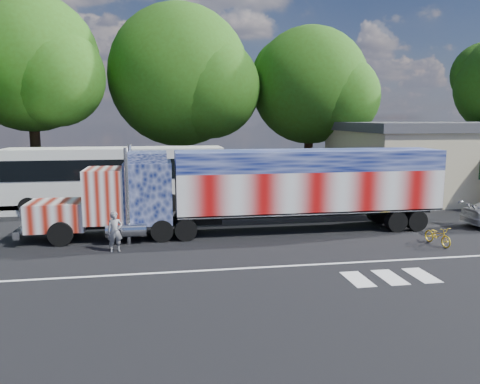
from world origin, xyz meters
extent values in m
plane|color=black|center=(0.00, 0.00, 0.00)|extent=(100.00, 100.00, 0.00)
cube|color=silver|center=(0.00, -3.00, 0.01)|extent=(30.00, 0.15, 0.01)
cube|color=silver|center=(2.80, -4.80, 0.01)|extent=(0.70, 1.60, 0.01)
cube|color=silver|center=(4.00, -4.80, 0.01)|extent=(0.70, 1.60, 0.01)
cube|color=silver|center=(5.20, -4.80, 0.01)|extent=(0.70, 1.60, 0.01)
cube|color=black|center=(-5.36, 2.45, 0.68)|extent=(8.68, 0.96, 0.29)
cube|color=tan|center=(-8.45, 2.45, 1.16)|extent=(2.51, 2.12, 1.25)
cube|color=silver|center=(-9.76, 2.45, 1.16)|extent=(0.12, 1.83, 1.12)
cube|color=silver|center=(-9.95, 2.45, 0.53)|extent=(0.29, 2.41, 0.35)
cube|color=tan|center=(-6.33, 2.45, 2.03)|extent=(1.74, 2.41, 2.41)
cube|color=black|center=(-7.15, 2.45, 2.46)|extent=(0.06, 2.03, 0.87)
cube|color=#495385|center=(-4.40, 2.45, 2.12)|extent=(2.12, 2.41, 2.80)
cube|color=#495385|center=(-4.40, 2.45, 3.71)|extent=(1.74, 2.32, 0.48)
cylinder|color=silver|center=(-5.27, 3.72, 2.12)|extent=(0.19, 0.19, 4.25)
cylinder|color=silver|center=(-5.27, 1.18, 2.12)|extent=(0.19, 0.19, 4.25)
cylinder|color=silver|center=(-5.36, 3.70, 0.63)|extent=(1.74, 0.64, 0.64)
cylinder|color=silver|center=(-5.36, 1.20, 0.63)|extent=(1.74, 0.64, 0.64)
cylinder|color=black|center=(-8.16, 1.39, 0.53)|extent=(1.06, 0.34, 1.06)
cylinder|color=black|center=(-8.16, 3.51, 0.53)|extent=(1.06, 0.34, 1.06)
cylinder|color=black|center=(-3.82, 1.44, 0.50)|extent=(1.00, 0.53, 1.00)
cylinder|color=black|center=(-3.82, 3.46, 0.50)|extent=(1.00, 0.53, 1.00)
cylinder|color=black|center=(-2.76, 1.44, 0.50)|extent=(1.00, 0.53, 1.00)
cylinder|color=black|center=(-2.76, 3.46, 0.50)|extent=(1.00, 0.53, 1.00)
cube|color=black|center=(3.32, 2.45, 0.92)|extent=(12.54, 1.06, 0.29)
cube|color=#E18282|center=(3.32, 2.45, 2.03)|extent=(12.93, 2.51, 1.93)
cube|color=#435094|center=(3.32, 2.45, 3.47)|extent=(12.93, 2.51, 0.96)
cube|color=silver|center=(3.32, 2.45, 1.06)|extent=(12.93, 2.51, 0.12)
cube|color=silver|center=(9.80, 2.45, 2.51)|extent=(0.04, 2.41, 2.80)
cylinder|color=black|center=(7.47, 1.44, 0.50)|extent=(1.00, 0.53, 1.00)
cylinder|color=black|center=(7.47, 3.46, 0.50)|extent=(1.00, 0.53, 1.00)
cylinder|color=black|center=(8.53, 1.44, 0.50)|extent=(1.00, 0.53, 1.00)
cylinder|color=black|center=(8.53, 3.46, 0.50)|extent=(1.00, 0.53, 1.00)
cube|color=white|center=(-6.47, 9.58, 1.86)|extent=(12.78, 2.77, 3.73)
cube|color=black|center=(-6.47, 9.58, 2.56)|extent=(12.35, 2.83, 1.17)
cube|color=black|center=(-6.47, 9.58, 0.48)|extent=(12.78, 2.77, 0.27)
cube|color=black|center=(-12.86, 9.58, 2.02)|extent=(0.06, 2.45, 1.49)
cylinder|color=black|center=(-11.26, 8.25, 0.53)|extent=(1.07, 0.32, 1.07)
cylinder|color=black|center=(-11.26, 10.91, 0.53)|extent=(1.07, 0.32, 1.07)
cylinder|color=black|center=(-3.28, 8.25, 0.53)|extent=(1.07, 0.32, 1.07)
cylinder|color=black|center=(-3.28, 10.91, 0.53)|extent=(1.07, 0.32, 1.07)
cylinder|color=black|center=(-2.32, 8.25, 0.53)|extent=(1.07, 0.32, 1.07)
cylinder|color=black|center=(-2.32, 10.91, 0.53)|extent=(1.07, 0.32, 1.07)
cube|color=#1E5926|center=(12.00, 5.96, 2.40)|extent=(1.60, 0.08, 1.20)
imported|color=slate|center=(-5.74, 0.09, 0.84)|extent=(0.68, 0.52, 1.69)
imported|color=gold|center=(8.06, -1.20, 0.42)|extent=(0.78, 1.65, 0.84)
cylinder|color=black|center=(-2.25, 18.20, 3.49)|extent=(0.70, 0.70, 6.98)
sphere|color=#285A15|center=(-2.25, 18.20, 8.73)|extent=(10.91, 10.91, 10.91)
sphere|color=#285A15|center=(-0.06, 16.56, 7.73)|extent=(7.64, 7.64, 7.64)
sphere|color=#285A15|center=(-3.88, 19.84, 9.73)|extent=(7.09, 7.09, 7.09)
cylinder|color=black|center=(-12.49, 15.57, 3.69)|extent=(0.70, 0.70, 7.39)
sphere|color=#285A15|center=(-12.49, 15.57, 9.23)|extent=(9.41, 9.41, 9.41)
sphere|color=#285A15|center=(-10.61, 14.15, 8.18)|extent=(6.59, 6.59, 6.59)
sphere|color=#285A15|center=(-13.90, 16.98, 10.29)|extent=(6.12, 6.12, 6.12)
cylinder|color=black|center=(8.07, 17.32, 3.22)|extent=(0.70, 0.70, 6.44)
sphere|color=#285A15|center=(8.07, 17.32, 8.05)|extent=(9.24, 9.24, 9.24)
sphere|color=#285A15|center=(9.91, 15.94, 7.13)|extent=(6.47, 6.47, 6.47)
sphere|color=#285A15|center=(6.68, 18.71, 8.97)|extent=(6.01, 6.01, 6.01)
camera|label=1|loc=(-3.76, -19.34, 5.50)|focal=35.00mm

